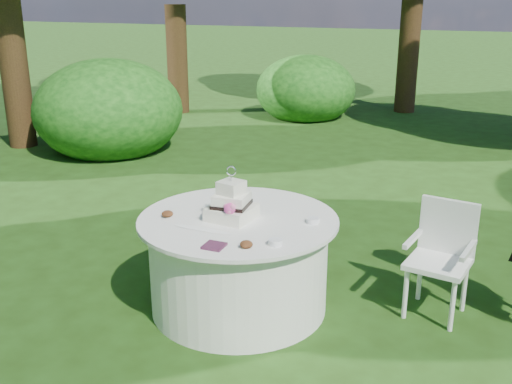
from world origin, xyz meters
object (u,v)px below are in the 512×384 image
at_px(cake, 232,205).
at_px(chair, 442,250).
at_px(napkins, 214,246).
at_px(table, 239,263).

height_order(cake, chair, cake).
distance_m(napkins, cake, 0.56).
bearing_deg(table, chair, 20.47).
xyz_separation_m(table, cake, (-0.04, -0.04, 0.50)).
distance_m(napkins, table, 0.70).
distance_m(table, chair, 1.60).
distance_m(cake, chair, 1.68).
bearing_deg(table, napkins, -82.32).
bearing_deg(chair, napkins, -141.26).
relative_size(napkins, cake, 0.33).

